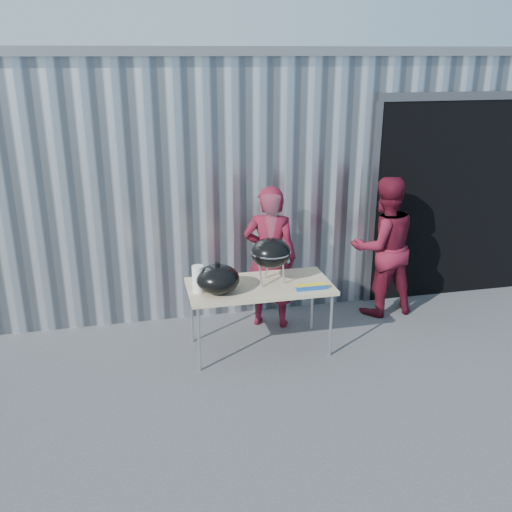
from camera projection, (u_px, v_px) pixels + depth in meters
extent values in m
plane|color=#444446|center=(234.00, 390.00, 5.43)|extent=(80.00, 80.00, 0.00)
cube|color=silver|center=(228.00, 151.00, 9.41)|extent=(8.00, 6.00, 3.00)
cube|color=slate|center=(226.00, 51.00, 8.88)|extent=(8.20, 6.20, 0.10)
cube|color=black|center=(440.00, 191.00, 7.78)|extent=(2.40, 1.20, 2.50)
cube|color=#4C4C51|center=(476.00, 95.00, 6.82)|extent=(2.52, 0.08, 0.10)
cube|color=tan|center=(260.00, 286.00, 5.96)|extent=(1.50, 0.75, 0.04)
cylinder|color=silver|center=(199.00, 339.00, 5.65)|extent=(0.03, 0.03, 0.71)
cylinder|color=silver|center=(331.00, 325.00, 5.94)|extent=(0.03, 0.03, 0.71)
cylinder|color=silver|center=(192.00, 312.00, 6.23)|extent=(0.03, 0.03, 0.71)
cylinder|color=silver|center=(312.00, 301.00, 6.52)|extent=(0.03, 0.03, 0.71)
ellipsoid|color=black|center=(271.00, 253.00, 5.89)|extent=(0.41, 0.41, 0.31)
cylinder|color=silver|center=(271.00, 252.00, 5.89)|extent=(0.42, 0.42, 0.02)
cylinder|color=silver|center=(271.00, 251.00, 5.88)|extent=(0.40, 0.40, 0.01)
cylinder|color=silver|center=(267.00, 267.00, 6.09)|extent=(0.02, 0.02, 0.24)
cylinder|color=silver|center=(261.00, 275.00, 5.87)|extent=(0.02, 0.02, 0.24)
cylinder|color=silver|center=(283.00, 273.00, 5.92)|extent=(0.02, 0.02, 0.24)
cylinder|color=#C66347|center=(259.00, 250.00, 5.85)|extent=(0.02, 0.14, 0.02)
cylinder|color=#C66347|center=(262.00, 250.00, 5.86)|extent=(0.02, 0.14, 0.02)
cylinder|color=#C66347|center=(265.00, 250.00, 5.86)|extent=(0.02, 0.14, 0.02)
cylinder|color=#C66347|center=(268.00, 250.00, 5.87)|extent=(0.02, 0.14, 0.02)
cylinder|color=#C66347|center=(271.00, 249.00, 5.88)|extent=(0.02, 0.14, 0.02)
cylinder|color=#C66347|center=(274.00, 249.00, 5.88)|extent=(0.02, 0.14, 0.02)
cylinder|color=#C66347|center=(277.00, 249.00, 5.89)|extent=(0.02, 0.14, 0.02)
cylinder|color=#C66347|center=(280.00, 249.00, 5.90)|extent=(0.02, 0.14, 0.02)
cylinder|color=#C66347|center=(283.00, 249.00, 5.90)|extent=(0.02, 0.14, 0.02)
cone|color=silver|center=(271.00, 223.00, 5.78)|extent=(0.20, 0.20, 0.55)
ellipsoid|color=black|center=(218.00, 279.00, 5.72)|extent=(0.44, 0.44, 0.29)
cylinder|color=black|center=(218.00, 264.00, 5.66)|extent=(0.05, 0.05, 0.03)
cylinder|color=white|center=(198.00, 279.00, 5.72)|extent=(0.12, 0.12, 0.28)
cube|color=white|center=(205.00, 278.00, 6.00)|extent=(0.20, 0.15, 0.10)
cube|color=#174699|center=(312.00, 287.00, 5.81)|extent=(0.32, 0.05, 0.05)
cube|color=yellow|center=(312.00, 285.00, 5.80)|extent=(0.32, 0.05, 0.01)
imported|color=maroon|center=(270.00, 257.00, 6.49)|extent=(0.72, 0.60, 1.67)
imported|color=maroon|center=(383.00, 247.00, 6.81)|extent=(0.86, 0.70, 1.70)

